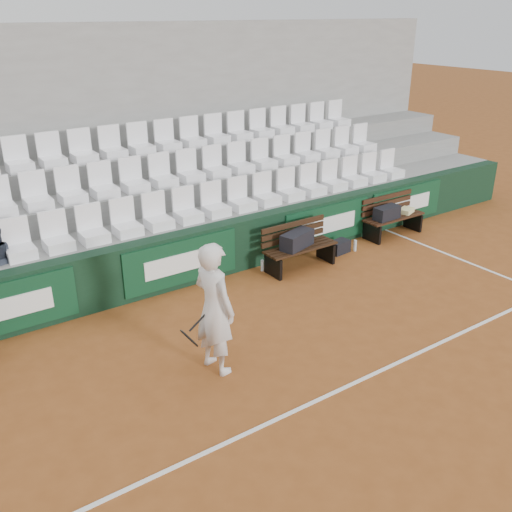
# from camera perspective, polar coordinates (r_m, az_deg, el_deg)

# --- Properties ---
(ground) EXTENTS (80.00, 80.00, 0.00)m
(ground) POSITION_cam_1_polar(r_m,az_deg,el_deg) (7.76, 7.86, -13.37)
(ground) COLOR brown
(ground) RESTS_ON ground
(court_baseline) EXTENTS (18.00, 0.06, 0.01)m
(court_baseline) POSITION_cam_1_polar(r_m,az_deg,el_deg) (7.75, 7.86, -13.34)
(court_baseline) COLOR white
(court_baseline) RESTS_ON ground
(back_barrier) EXTENTS (18.00, 0.34, 1.00)m
(back_barrier) POSITION_cam_1_polar(r_m,az_deg,el_deg) (10.39, -6.53, -0.08)
(back_barrier) COLOR black
(back_barrier) RESTS_ON ground
(grandstand_tier_front) EXTENTS (18.00, 0.95, 1.00)m
(grandstand_tier_front) POSITION_cam_1_polar(r_m,az_deg,el_deg) (10.89, -8.44, 0.93)
(grandstand_tier_front) COLOR gray
(grandstand_tier_front) RESTS_ON ground
(grandstand_tier_mid) EXTENTS (18.00, 0.95, 1.45)m
(grandstand_tier_mid) POSITION_cam_1_polar(r_m,az_deg,el_deg) (11.62, -10.63, 3.42)
(grandstand_tier_mid) COLOR gray
(grandstand_tier_mid) RESTS_ON ground
(grandstand_tier_back) EXTENTS (18.00, 0.95, 1.90)m
(grandstand_tier_back) POSITION_cam_1_polar(r_m,az_deg,el_deg) (12.38, -12.56, 5.61)
(grandstand_tier_back) COLOR gray
(grandstand_tier_back) RESTS_ON ground
(grandstand_rear_wall) EXTENTS (18.00, 0.30, 4.40)m
(grandstand_rear_wall) POSITION_cam_1_polar(r_m,az_deg,el_deg) (12.64, -14.19, 11.70)
(grandstand_rear_wall) COLOR gray
(grandstand_rear_wall) RESTS_ON ground
(seat_row_front) EXTENTS (11.90, 0.44, 0.63)m
(seat_row_front) POSITION_cam_1_polar(r_m,az_deg,el_deg) (10.46, -8.27, 4.76)
(seat_row_front) COLOR white
(seat_row_front) RESTS_ON grandstand_tier_front
(seat_row_mid) EXTENTS (11.90, 0.44, 0.63)m
(seat_row_mid) POSITION_cam_1_polar(r_m,az_deg,el_deg) (11.15, -10.64, 8.20)
(seat_row_mid) COLOR white
(seat_row_mid) RESTS_ON grandstand_tier_mid
(seat_row_back) EXTENTS (11.90, 0.44, 0.63)m
(seat_row_back) POSITION_cam_1_polar(r_m,az_deg,el_deg) (11.90, -12.76, 11.21)
(seat_row_back) COLOR white
(seat_row_back) RESTS_ON grandstand_tier_back
(bench_left) EXTENTS (1.50, 0.56, 0.45)m
(bench_left) POSITION_cam_1_polar(r_m,az_deg,el_deg) (11.03, 4.45, -0.13)
(bench_left) COLOR black
(bench_left) RESTS_ON ground
(bench_right) EXTENTS (1.50, 0.56, 0.45)m
(bench_right) POSITION_cam_1_polar(r_m,az_deg,el_deg) (12.98, 13.54, 2.97)
(bench_right) COLOR #351B0F
(bench_right) RESTS_ON ground
(sports_bag_left) EXTENTS (0.78, 0.51, 0.31)m
(sports_bag_left) POSITION_cam_1_polar(r_m,az_deg,el_deg) (10.84, 4.13, 1.63)
(sports_bag_left) COLOR black
(sports_bag_left) RESTS_ON bench_left
(sports_bag_right) EXTENTS (0.62, 0.31, 0.28)m
(sports_bag_right) POSITION_cam_1_polar(r_m,az_deg,el_deg) (12.65, 12.96, 4.24)
(sports_bag_right) COLOR black
(sports_bag_right) RESTS_ON bench_right
(towel) EXTENTS (0.42, 0.36, 0.10)m
(towel) POSITION_cam_1_polar(r_m,az_deg,el_deg) (13.18, 14.79, 4.41)
(towel) COLOR beige
(towel) RESTS_ON bench_right
(sports_bag_ground) EXTENTS (0.46, 0.31, 0.26)m
(sports_bag_ground) POSITION_cam_1_polar(r_m,az_deg,el_deg) (11.86, 8.33, 0.92)
(sports_bag_ground) COLOR black
(sports_bag_ground) RESTS_ON ground
(water_bottle_near) EXTENTS (0.06, 0.06, 0.22)m
(water_bottle_near) POSITION_cam_1_polar(r_m,az_deg,el_deg) (10.92, 0.64, -0.95)
(water_bottle_near) COLOR silver
(water_bottle_near) RESTS_ON ground
(water_bottle_far) EXTENTS (0.07, 0.07, 0.24)m
(water_bottle_far) POSITION_cam_1_polar(r_m,az_deg,el_deg) (12.00, 9.87, 1.04)
(water_bottle_far) COLOR silver
(water_bottle_far) RESTS_ON ground
(tennis_player) EXTENTS (0.78, 0.76, 1.89)m
(tennis_player) POSITION_cam_1_polar(r_m,az_deg,el_deg) (7.67, -4.20, -5.25)
(tennis_player) COLOR silver
(tennis_player) RESTS_ON ground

